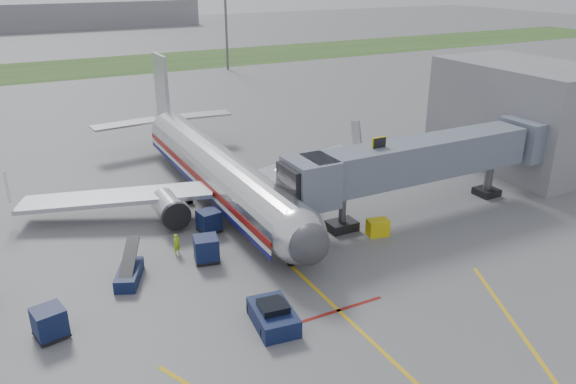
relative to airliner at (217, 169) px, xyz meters
name	(u,v)px	position (x,y,z in m)	size (l,w,h in m)	color
ground	(305,279)	(0.00, -15.25, -2.65)	(400.00, 400.00, 0.00)	#565659
grass_strip	(80,68)	(0.00, 74.75, -2.64)	(300.00, 25.00, 0.01)	#2D4C1E
apron_markings	(373,343)	(0.00, -22.65, -2.64)	(21.52, 50.00, 0.01)	gold
airliner	(217,169)	(0.00, 0.00, 0.00)	(32.10, 35.67, 10.25)	silver
jet_bridge	(418,161)	(12.86, -10.25, 1.82)	(25.30, 4.00, 6.90)	slate
terminal	(521,115)	(30.00, -5.25, 2.35)	(10.00, 16.00, 10.00)	slate
light_mast_right	(226,11)	(25.00, 59.75, 8.13)	(2.00, 0.44, 20.40)	#595B60
distant_terminal	(2,18)	(-10.00, 154.75, 1.35)	(120.00, 14.00, 8.00)	slate
pushback_tug	(273,316)	(-4.00, -18.75, -2.05)	(2.49, 3.66, 1.43)	#0C1534
baggage_cart_a	(206,249)	(-4.75, -10.07, -1.75)	(1.94, 1.94, 1.76)	#0C1534
baggage_cart_b	(50,323)	(-15.10, -14.14, -1.76)	(1.92, 1.92, 1.74)	#0C1534
baggage_cart_c	(209,221)	(-3.00, -5.82, -1.80)	(1.74, 1.74, 1.66)	#0C1534
belt_loader	(129,273)	(-9.99, -10.17, -2.16)	(2.59, 4.13, 1.97)	#0C1534
ground_power_cart	(378,228)	(7.86, -12.25, -2.03)	(1.74, 1.35, 1.24)	gold
ramp_worker	(177,244)	(-6.23, -8.19, -1.89)	(0.55, 0.36, 1.50)	#A4CA17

